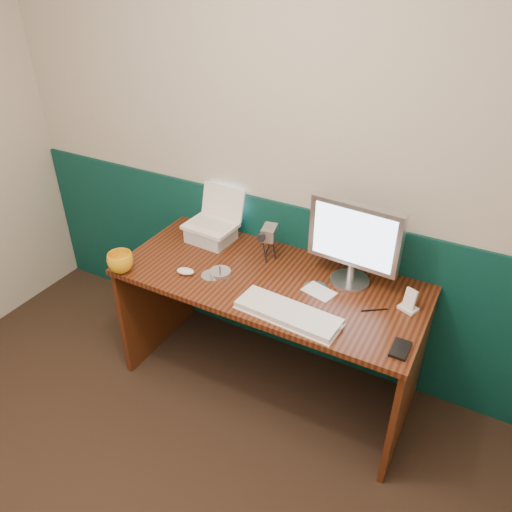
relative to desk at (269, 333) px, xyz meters
The scene contains 19 objects.
back_wall 0.96m from the desk, 113.27° to the left, with size 3.50×0.04×2.50m, color beige.
wainscot 0.41m from the desk, 113.96° to the left, with size 3.48×0.02×1.00m, color #073027.
desk is the anchor object (origin of this frame).
laptop_riser 0.66m from the desk, 159.04° to the left, with size 0.24×0.20×0.08m, color silver.
laptop 0.77m from the desk, 159.04° to the left, with size 0.28×0.21×0.23m, color white, non-canonical shape.
monitor 0.73m from the desk, 23.74° to the left, with size 0.46×0.13×0.46m, color #B2B2B7, non-canonical shape.
keyboard 0.50m from the desk, 47.60° to the right, with size 0.50×0.17×0.03m, color white.
mouse_right 0.62m from the desk, 26.50° to the right, with size 0.11×0.06×0.04m, color white.
mouse_left 0.59m from the desk, 156.89° to the right, with size 0.10×0.06×0.03m, color white.
mug 0.89m from the desk, 156.74° to the right, with size 0.14×0.14×0.11m, color gold.
camcorder 0.51m from the desk, 118.50° to the left, with size 0.09×0.13×0.19m, color #ABABB0, non-canonical shape.
cd_spindle 0.47m from the desk, 158.93° to the right, with size 0.11×0.11×0.02m, color silver.
cd_loose_a 0.48m from the desk, 157.02° to the right, with size 0.11×0.11×0.00m, color silver.
cd_loose_b 0.45m from the desk, ahead, with size 0.12×0.12×0.00m, color silver.
pen 0.67m from the desk, ahead, with size 0.01×0.01×0.13m, color black.
papers 0.46m from the desk, ahead, with size 0.16×0.10×0.00m, color white.
dock 0.80m from the desk, ahead, with size 0.08×0.06×0.02m, color white.
music_player 0.83m from the desk, ahead, with size 0.06×0.01×0.10m, color white.
pda 0.86m from the desk, 16.28° to the right, with size 0.07×0.12×0.01m, color black.
Camera 1 is at (1.10, -0.52, 2.23)m, focal length 35.00 mm.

